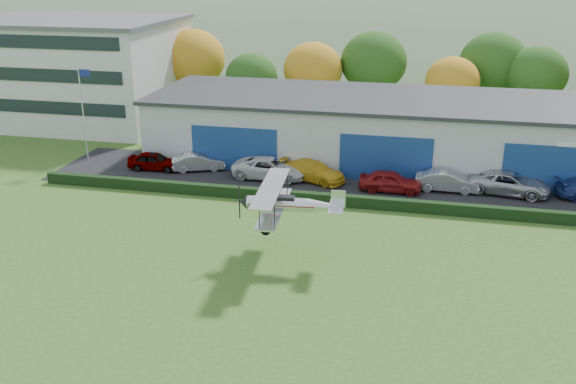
% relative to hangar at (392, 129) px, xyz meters
% --- Properties ---
extents(ground, '(300.00, 300.00, 0.00)m').
position_rel_hangar_xyz_m(ground, '(-5.00, -27.98, -2.66)').
color(ground, '#3C581C').
rests_on(ground, ground).
extents(apron, '(48.00, 9.00, 0.05)m').
position_rel_hangar_xyz_m(apron, '(-2.00, -6.98, -2.63)').
color(apron, black).
rests_on(apron, ground).
extents(hedge, '(46.00, 0.60, 0.80)m').
position_rel_hangar_xyz_m(hedge, '(-2.00, -11.78, -2.26)').
color(hedge, black).
rests_on(hedge, ground).
extents(hangar, '(40.60, 12.60, 5.30)m').
position_rel_hangar_xyz_m(hangar, '(0.00, 0.00, 0.00)').
color(hangar, '#B2B7BC').
rests_on(hangar, ground).
extents(office_block, '(20.60, 15.60, 10.40)m').
position_rel_hangar_xyz_m(office_block, '(-33.00, 7.02, 2.56)').
color(office_block, silver).
rests_on(office_block, ground).
extents(flagpole, '(1.05, 0.10, 8.00)m').
position_rel_hangar_xyz_m(flagpole, '(-24.88, -5.98, 2.13)').
color(flagpole, silver).
rests_on(flagpole, ground).
extents(tree_belt, '(75.70, 13.22, 10.12)m').
position_rel_hangar_xyz_m(tree_belt, '(-4.15, 12.64, 2.95)').
color(tree_belt, '#3D2614').
rests_on(tree_belt, ground).
extents(distant_hills, '(430.00, 196.00, 56.00)m').
position_rel_hangar_xyz_m(distant_hills, '(-9.38, 112.02, -15.70)').
color(distant_hills, '#4C6642').
rests_on(distant_hills, ground).
extents(car_0, '(4.29, 1.86, 1.44)m').
position_rel_hangar_xyz_m(car_0, '(-18.36, -7.27, -1.89)').
color(car_0, gray).
rests_on(car_0, apron).
extents(car_1, '(4.47, 3.02, 1.40)m').
position_rel_hangar_xyz_m(car_1, '(-14.83, -6.65, -1.91)').
color(car_1, silver).
rests_on(car_1, apron).
extents(car_2, '(5.86, 2.84, 1.61)m').
position_rel_hangar_xyz_m(car_2, '(-8.72, -7.27, -1.80)').
color(car_2, silver).
rests_on(car_2, apron).
extents(car_3, '(5.65, 3.99, 1.52)m').
position_rel_hangar_xyz_m(car_3, '(-5.38, -7.07, -1.85)').
color(car_3, gold).
rests_on(car_3, apron).
extents(car_4, '(4.59, 1.88, 1.56)m').
position_rel_hangar_xyz_m(car_4, '(0.60, -8.24, -1.83)').
color(car_4, maroon).
rests_on(car_4, apron).
extents(car_5, '(4.59, 1.63, 1.51)m').
position_rel_hangar_xyz_m(car_5, '(4.63, -7.20, -1.85)').
color(car_5, silver).
rests_on(car_5, apron).
extents(car_6, '(6.13, 3.58, 1.60)m').
position_rel_hangar_xyz_m(car_6, '(9.03, -6.84, -1.81)').
color(car_6, silver).
rests_on(car_6, apron).
extents(biplane, '(5.98, 6.87, 2.57)m').
position_rel_hangar_xyz_m(biplane, '(-4.42, -20.55, 0.72)').
color(biplane, silver).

